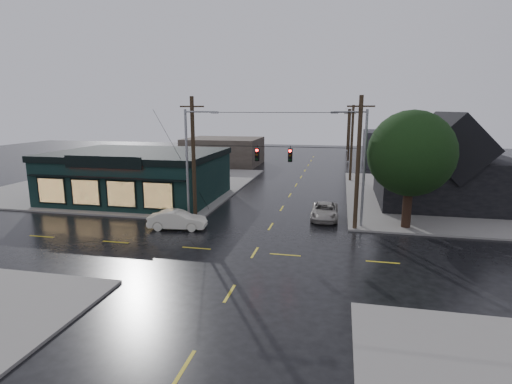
% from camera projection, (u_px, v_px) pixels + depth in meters
% --- Properties ---
extents(ground_plane, '(160.00, 160.00, 0.00)m').
position_uv_depth(ground_plane, '(255.00, 253.00, 25.95)').
color(ground_plane, black).
extents(sidewalk_nw, '(28.00, 28.00, 0.15)m').
position_uv_depth(sidewalk_nw, '(131.00, 184.00, 49.16)').
color(sidewalk_nw, gray).
rests_on(sidewalk_nw, ground).
extents(sidewalk_ne, '(28.00, 28.00, 0.15)m').
position_uv_depth(sidewalk_ne, '(486.00, 199.00, 40.99)').
color(sidewalk_ne, gray).
rests_on(sidewalk_ne, ground).
extents(pizza_shop, '(16.30, 12.34, 4.90)m').
position_uv_depth(pizza_shop, '(139.00, 175.00, 40.88)').
color(pizza_shop, black).
rests_on(pizza_shop, ground).
extents(ne_building, '(12.60, 11.60, 8.75)m').
position_uv_depth(ne_building, '(445.00, 159.00, 38.24)').
color(ne_building, black).
rests_on(ne_building, ground).
extents(corner_tree, '(6.48, 6.48, 8.98)m').
position_uv_depth(corner_tree, '(411.00, 154.00, 29.93)').
color(corner_tree, black).
rests_on(corner_tree, ground).
extents(utility_pole_nw, '(2.00, 0.32, 10.15)m').
position_uv_depth(utility_pole_nw, '(196.00, 220.00, 33.50)').
color(utility_pole_nw, black).
rests_on(utility_pole_nw, ground).
extents(utility_pole_ne, '(2.00, 0.32, 10.15)m').
position_uv_depth(utility_pole_ne, '(355.00, 230.00, 30.84)').
color(utility_pole_ne, black).
rests_on(utility_pole_ne, ground).
extents(utility_pole_far_a, '(2.00, 0.32, 9.65)m').
position_uv_depth(utility_pole_far_a, '(350.00, 181.00, 51.42)').
color(utility_pole_far_a, black).
rests_on(utility_pole_far_a, ground).
extents(utility_pole_far_b, '(2.00, 0.32, 9.15)m').
position_uv_depth(utility_pole_far_b, '(348.00, 162.00, 70.57)').
color(utility_pole_far_b, black).
rests_on(utility_pole_far_b, ground).
extents(utility_pole_far_c, '(2.00, 0.32, 9.15)m').
position_uv_depth(utility_pole_far_c, '(347.00, 150.00, 89.72)').
color(utility_pole_far_c, black).
rests_on(utility_pole_far_c, ground).
extents(span_signal_assembly, '(13.00, 0.48, 1.23)m').
position_uv_depth(span_signal_assembly, '(274.00, 154.00, 30.98)').
color(span_signal_assembly, black).
rests_on(span_signal_assembly, ground).
extents(streetlight_nw, '(5.40, 0.30, 9.15)m').
position_uv_depth(streetlight_nw, '(189.00, 222.00, 32.89)').
color(streetlight_nw, gray).
rests_on(streetlight_nw, ground).
extents(streetlight_ne, '(5.40, 0.30, 9.15)m').
position_uv_depth(streetlight_ne, '(361.00, 228.00, 31.41)').
color(streetlight_ne, gray).
rests_on(streetlight_ne, ground).
extents(bg_building_west, '(12.00, 10.00, 4.40)m').
position_uv_depth(bg_building_west, '(224.00, 151.00, 66.65)').
color(bg_building_west, '#3A312A').
rests_on(bg_building_west, ground).
extents(bg_building_east, '(14.00, 12.00, 5.60)m').
position_uv_depth(bg_building_east, '(408.00, 149.00, 65.18)').
color(bg_building_east, black).
rests_on(bg_building_east, ground).
extents(sedan_cream, '(4.63, 2.16, 1.47)m').
position_uv_depth(sedan_cream, '(177.00, 220.00, 30.89)').
color(sedan_cream, white).
rests_on(sedan_cream, ground).
extents(suv_silver, '(2.29, 4.84, 1.33)m').
position_uv_depth(suv_silver, '(325.00, 211.00, 33.79)').
color(suv_silver, '#9D9890').
rests_on(suv_silver, ground).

